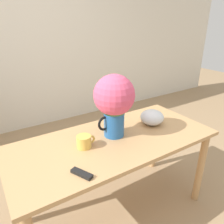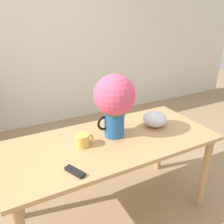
% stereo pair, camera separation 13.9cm
% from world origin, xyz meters
% --- Properties ---
extents(ground_plane, '(12.00, 12.00, 0.00)m').
position_xyz_m(ground_plane, '(0.00, 0.00, 0.00)').
color(ground_plane, '#9E7F5B').
extents(wall_back, '(8.00, 0.05, 2.60)m').
position_xyz_m(wall_back, '(0.00, 2.01, 1.30)').
color(wall_back, silver).
rests_on(wall_back, ground_plane).
extents(table, '(1.56, 0.71, 0.72)m').
position_xyz_m(table, '(0.17, -0.06, 0.63)').
color(table, tan).
rests_on(table, ground_plane).
extents(flower_vase, '(0.30, 0.30, 0.48)m').
position_xyz_m(flower_vase, '(0.20, -0.01, 1.01)').
color(flower_vase, '#235B9E').
rests_on(flower_vase, table).
extents(coffee_mug, '(0.14, 0.10, 0.09)m').
position_xyz_m(coffee_mug, '(-0.07, -0.04, 0.77)').
color(coffee_mug, gold).
rests_on(coffee_mug, table).
extents(white_bowl, '(0.20, 0.20, 0.13)m').
position_xyz_m(white_bowl, '(0.58, -0.02, 0.79)').
color(white_bowl, silver).
rests_on(white_bowl, table).
extents(remote_control, '(0.10, 0.15, 0.02)m').
position_xyz_m(remote_control, '(-0.21, -0.31, 0.73)').
color(remote_control, black).
rests_on(remote_control, table).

